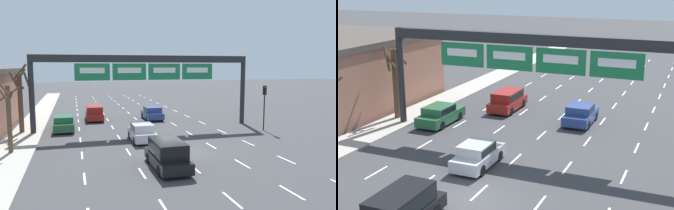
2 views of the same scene
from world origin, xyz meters
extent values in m
plane|color=#3D3D3F|center=(0.00, 0.00, 0.00)|extent=(220.00, 220.00, 0.00)
cube|color=#A8A399|center=(-11.30, 0.00, 0.07)|extent=(2.80, 110.00, 0.15)
cube|color=white|center=(-6.60, -4.00, 0.01)|extent=(0.12, 2.00, 0.01)
cube|color=white|center=(-6.60, 1.00, 0.01)|extent=(0.12, 2.00, 0.01)
cube|color=white|center=(-6.60, 6.00, 0.01)|extent=(0.12, 2.00, 0.01)
cube|color=white|center=(-6.60, 11.00, 0.01)|extent=(0.12, 2.00, 0.01)
cube|color=white|center=(-6.60, 16.00, 0.01)|extent=(0.12, 2.00, 0.01)
cube|color=white|center=(-6.60, 21.00, 0.01)|extent=(0.12, 2.00, 0.01)
cube|color=white|center=(-6.60, 26.00, 0.01)|extent=(0.12, 2.00, 0.01)
cube|color=white|center=(-6.60, 31.00, 0.01)|extent=(0.12, 2.00, 0.01)
cube|color=white|center=(-6.60, 36.00, 0.01)|extent=(0.12, 2.00, 0.01)
cube|color=white|center=(-6.60, 41.00, 0.01)|extent=(0.12, 2.00, 0.01)
cube|color=white|center=(-6.60, 46.00, 0.01)|extent=(0.12, 2.00, 0.01)
cube|color=white|center=(-3.30, -9.00, 0.01)|extent=(0.12, 2.00, 0.01)
cube|color=white|center=(-3.30, -4.00, 0.01)|extent=(0.12, 2.00, 0.01)
cube|color=white|center=(-3.30, 1.00, 0.01)|extent=(0.12, 2.00, 0.01)
cube|color=white|center=(-3.30, 6.00, 0.01)|extent=(0.12, 2.00, 0.01)
cube|color=white|center=(-3.30, 11.00, 0.01)|extent=(0.12, 2.00, 0.01)
cube|color=white|center=(-3.30, 16.00, 0.01)|extent=(0.12, 2.00, 0.01)
cube|color=white|center=(-3.30, 21.00, 0.01)|extent=(0.12, 2.00, 0.01)
cube|color=white|center=(-3.30, 26.00, 0.01)|extent=(0.12, 2.00, 0.01)
cube|color=white|center=(-3.30, 31.00, 0.01)|extent=(0.12, 2.00, 0.01)
cube|color=white|center=(-3.30, 36.00, 0.01)|extent=(0.12, 2.00, 0.01)
cube|color=white|center=(-3.30, 41.00, 0.01)|extent=(0.12, 2.00, 0.01)
cube|color=white|center=(-3.30, 46.00, 0.01)|extent=(0.12, 2.00, 0.01)
cube|color=white|center=(0.00, -9.00, 0.01)|extent=(0.12, 2.00, 0.01)
cube|color=white|center=(0.00, -4.00, 0.01)|extent=(0.12, 2.00, 0.01)
cube|color=white|center=(0.00, 1.00, 0.01)|extent=(0.12, 2.00, 0.01)
cube|color=white|center=(0.00, 6.00, 0.01)|extent=(0.12, 2.00, 0.01)
cube|color=white|center=(0.00, 11.00, 0.01)|extent=(0.12, 2.00, 0.01)
cube|color=white|center=(0.00, 16.00, 0.01)|extent=(0.12, 2.00, 0.01)
cube|color=white|center=(0.00, 21.00, 0.01)|extent=(0.12, 2.00, 0.01)
cube|color=white|center=(0.00, 26.00, 0.01)|extent=(0.12, 2.00, 0.01)
cube|color=white|center=(0.00, 31.00, 0.01)|extent=(0.12, 2.00, 0.01)
cube|color=white|center=(0.00, 36.00, 0.01)|extent=(0.12, 2.00, 0.01)
cube|color=white|center=(0.00, 41.00, 0.01)|extent=(0.12, 2.00, 0.01)
cube|color=white|center=(0.00, 46.00, 0.01)|extent=(0.12, 2.00, 0.01)
cube|color=white|center=(3.30, -9.00, 0.01)|extent=(0.12, 2.00, 0.01)
cube|color=white|center=(3.30, -4.00, 0.01)|extent=(0.12, 2.00, 0.01)
cube|color=white|center=(3.30, 1.00, 0.01)|extent=(0.12, 2.00, 0.01)
cube|color=white|center=(3.30, 6.00, 0.01)|extent=(0.12, 2.00, 0.01)
cube|color=white|center=(3.30, 11.00, 0.01)|extent=(0.12, 2.00, 0.01)
cube|color=white|center=(3.30, 16.00, 0.01)|extent=(0.12, 2.00, 0.01)
cube|color=white|center=(3.30, 21.00, 0.01)|extent=(0.12, 2.00, 0.01)
cube|color=white|center=(3.30, 26.00, 0.01)|extent=(0.12, 2.00, 0.01)
cube|color=white|center=(3.30, 31.00, 0.01)|extent=(0.12, 2.00, 0.01)
cube|color=white|center=(3.30, 36.00, 0.01)|extent=(0.12, 2.00, 0.01)
cube|color=white|center=(3.30, 41.00, 0.01)|extent=(0.12, 2.00, 0.01)
cube|color=white|center=(3.30, 46.00, 0.01)|extent=(0.12, 2.00, 0.01)
cube|color=white|center=(6.60, -4.00, 0.01)|extent=(0.12, 2.00, 0.01)
cube|color=white|center=(6.60, 1.00, 0.01)|extent=(0.12, 2.00, 0.01)
cube|color=white|center=(6.60, 6.00, 0.01)|extent=(0.12, 2.00, 0.01)
cube|color=white|center=(6.60, 11.00, 0.01)|extent=(0.12, 2.00, 0.01)
cube|color=white|center=(6.60, 16.00, 0.01)|extent=(0.12, 2.00, 0.01)
cube|color=white|center=(6.60, 21.00, 0.01)|extent=(0.12, 2.00, 0.01)
cube|color=white|center=(6.60, 26.00, 0.01)|extent=(0.12, 2.00, 0.01)
cube|color=white|center=(6.60, 31.00, 0.01)|extent=(0.12, 2.00, 0.01)
cube|color=white|center=(6.60, 36.00, 0.01)|extent=(0.12, 2.00, 0.01)
cube|color=white|center=(6.60, 41.00, 0.01)|extent=(0.12, 2.00, 0.01)
cube|color=white|center=(6.60, 46.00, 0.01)|extent=(0.12, 2.00, 0.01)
cylinder|color=#232628|center=(-10.70, 9.54, 3.66)|extent=(0.49, 0.49, 7.32)
cylinder|color=#232628|center=(10.70, 9.54, 3.66)|extent=(0.49, 0.49, 7.32)
cube|color=#232628|center=(0.00, 9.54, 6.97)|extent=(21.40, 0.60, 0.70)
cube|color=#197542|center=(-5.27, 9.20, 5.72)|extent=(3.26, 0.08, 1.61)
cube|color=white|center=(-5.27, 9.16, 5.86)|extent=(2.28, 0.02, 0.51)
cube|color=#197542|center=(-1.76, 9.20, 5.72)|extent=(3.26, 0.08, 1.61)
cube|color=white|center=(-1.76, 9.16, 5.86)|extent=(2.28, 0.02, 0.51)
cube|color=#197542|center=(1.76, 9.20, 5.72)|extent=(3.26, 0.08, 1.61)
cube|color=white|center=(1.76, 9.16, 5.86)|extent=(2.28, 0.02, 0.51)
cube|color=#197542|center=(5.27, 9.20, 5.72)|extent=(3.26, 0.08, 1.61)
cube|color=white|center=(5.27, 9.16, 5.86)|extent=(2.28, 0.02, 0.51)
cube|color=maroon|center=(-4.79, 16.12, 0.57)|extent=(1.88, 4.48, 0.73)
cube|color=maroon|center=(-4.79, 16.08, 1.30)|extent=(1.73, 3.14, 0.74)
cube|color=black|center=(-4.79, 16.08, 1.30)|extent=(1.77, 2.89, 0.53)
cylinder|color=black|center=(-5.64, 17.47, 0.33)|extent=(0.22, 0.66, 0.66)
cylinder|color=black|center=(-3.93, 17.47, 0.33)|extent=(0.22, 0.66, 0.66)
cylinder|color=black|center=(-5.64, 14.78, 0.33)|extent=(0.22, 0.66, 0.66)
cylinder|color=black|center=(-3.93, 14.78, 0.33)|extent=(0.22, 0.66, 0.66)
cube|color=navy|center=(1.82, 14.89, 0.56)|extent=(1.93, 4.14, 0.71)
cube|color=navy|center=(1.82, 14.64, 1.21)|extent=(1.77, 2.15, 0.60)
cube|color=black|center=(1.82, 14.64, 1.21)|extent=(1.81, 1.98, 0.43)
cylinder|color=black|center=(0.95, 16.13, 0.33)|extent=(0.22, 0.66, 0.66)
cylinder|color=black|center=(2.70, 16.13, 0.33)|extent=(0.22, 0.66, 0.66)
cylinder|color=black|center=(0.95, 13.65, 0.33)|extent=(0.22, 0.66, 0.66)
cylinder|color=black|center=(2.70, 13.65, 0.33)|extent=(0.22, 0.66, 0.66)
cube|color=#235B38|center=(-8.01, 10.61, 0.56)|extent=(1.87, 4.48, 0.73)
cube|color=#235B38|center=(-8.01, 10.34, 1.21)|extent=(1.72, 2.33, 0.56)
cube|color=black|center=(-8.01, 10.34, 1.21)|extent=(1.76, 2.14, 0.40)
cylinder|color=black|center=(-8.86, 11.95, 0.33)|extent=(0.22, 0.66, 0.66)
cylinder|color=black|center=(-7.16, 11.95, 0.33)|extent=(0.22, 0.66, 0.66)
cylinder|color=black|center=(-8.86, 9.26, 0.33)|extent=(0.22, 0.66, 0.66)
cylinder|color=black|center=(-7.16, 9.26, 0.33)|extent=(0.22, 0.66, 0.66)
cube|color=#B7B7BC|center=(-1.63, 4.19, 0.55)|extent=(1.78, 4.04, 0.70)
cube|color=#B7B7BC|center=(-1.63, 3.95, 1.21)|extent=(1.64, 2.10, 0.61)
cube|color=black|center=(-1.63, 3.95, 1.21)|extent=(1.68, 1.93, 0.44)
cylinder|color=black|center=(-2.43, 5.40, 0.33)|extent=(0.22, 0.66, 0.66)
cylinder|color=black|center=(-0.83, 5.40, 0.33)|extent=(0.22, 0.66, 0.66)
cylinder|color=black|center=(-2.43, 2.98, 0.33)|extent=(0.22, 0.66, 0.66)
cylinder|color=black|center=(-0.83, 2.98, 0.33)|extent=(0.22, 0.66, 0.66)
cube|color=black|center=(-1.60, -3.49, 0.53)|extent=(1.88, 4.69, 0.66)
cube|color=black|center=(-1.60, -3.54, 1.32)|extent=(1.73, 3.28, 0.91)
cube|color=black|center=(-1.60, -3.54, 1.32)|extent=(1.77, 3.02, 0.66)
cylinder|color=black|center=(-2.45, -2.08, 0.33)|extent=(0.22, 0.66, 0.66)
cylinder|color=black|center=(-0.75, -2.08, 0.33)|extent=(0.22, 0.66, 0.66)
cylinder|color=black|center=(-2.45, -4.90, 0.33)|extent=(0.22, 0.66, 0.66)
cylinder|color=black|center=(-0.75, -4.90, 0.33)|extent=(0.22, 0.66, 0.66)
cylinder|color=black|center=(10.77, 5.34, 1.75)|extent=(0.12, 0.12, 3.49)
cube|color=black|center=(10.77, 5.34, 3.94)|extent=(0.30, 0.24, 0.90)
sphere|color=red|center=(10.77, 5.21, 4.24)|extent=(0.20, 0.20, 0.20)
sphere|color=#412F0C|center=(10.77, 5.21, 3.94)|extent=(0.20, 0.20, 0.20)
sphere|color=#0E3515|center=(10.77, 5.21, 3.64)|extent=(0.20, 0.20, 0.20)
cylinder|color=brown|center=(-11.77, 10.24, 2.87)|extent=(0.43, 0.43, 5.45)
cylinder|color=brown|center=(-11.79, 10.85, 5.70)|extent=(1.37, 0.26, 1.63)
cylinder|color=brown|center=(-11.79, 9.82, 4.72)|extent=(1.01, 0.25, 1.11)
cylinder|color=brown|center=(-11.14, 10.14, 5.07)|extent=(0.41, 1.41, 1.44)
cylinder|color=brown|center=(-11.66, 10.61, 5.42)|extent=(0.94, 0.45, 1.32)
cylinder|color=brown|center=(-12.09, 9.82, 4.87)|extent=(1.10, 0.91, 1.82)
cylinder|color=brown|center=(-11.47, 2.70, 2.55)|extent=(0.32, 0.32, 4.79)
cylinder|color=brown|center=(-11.56, 3.49, 4.24)|extent=(1.68, 0.33, 1.25)
cylinder|color=brown|center=(-11.38, 2.94, 4.02)|extent=(0.66, 0.36, 1.15)
cylinder|color=brown|center=(-11.82, 2.15, 5.08)|extent=(1.27, 0.87, 1.55)
camera|label=1|loc=(-7.04, -22.38, 6.32)|focal=35.00mm
camera|label=2|loc=(10.04, -18.94, 10.84)|focal=50.00mm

